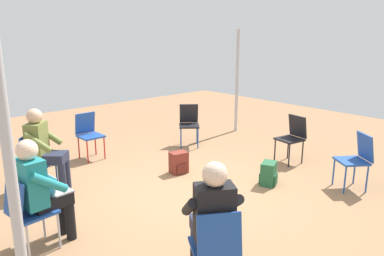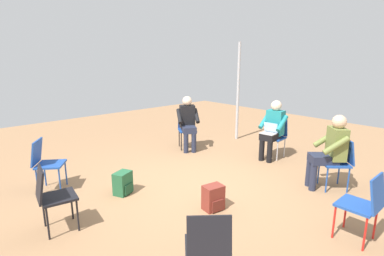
{
  "view_description": "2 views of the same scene",
  "coord_description": "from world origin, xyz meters",
  "px_view_note": "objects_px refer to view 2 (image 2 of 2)",
  "views": [
    {
      "loc": [
        -3.38,
        -3.78,
        2.3
      ],
      "look_at": [
        0.2,
        0.21,
        0.91
      ],
      "focal_mm": 35.0,
      "sensor_mm": 36.0,
      "label": 1
    },
    {
      "loc": [
        3.22,
        3.45,
        2.14
      ],
      "look_at": [
        -0.09,
        -0.23,
        0.94
      ],
      "focal_mm": 28.0,
      "sensor_mm": 36.0,
      "label": 2
    }
  ],
  "objects_px": {
    "chair_southeast": "(45,161)",
    "chair_west": "(276,134)",
    "chair_northwest": "(339,160)",
    "backpack_by_empty_chair": "(123,184)",
    "chair_southwest": "(187,127)",
    "backpack_near_laptop_user": "(213,199)",
    "chair_north": "(364,203)",
    "chair_east": "(52,194)",
    "person_in_black": "(188,120)",
    "chair_northeast": "(208,247)",
    "person_with_laptop": "(273,127)",
    "person_in_olive": "(330,148)"
  },
  "relations": [
    {
      "from": "chair_southeast",
      "to": "chair_west",
      "type": "bearing_deg",
      "value": 105.13
    },
    {
      "from": "chair_northwest",
      "to": "backpack_by_empty_chair",
      "type": "relative_size",
      "value": 2.36
    },
    {
      "from": "chair_southeast",
      "to": "chair_southwest",
      "type": "xyz_separation_m",
      "value": [
        -3.24,
        -0.27,
        0.0
      ]
    },
    {
      "from": "backpack_near_laptop_user",
      "to": "chair_north",
      "type": "bearing_deg",
      "value": 113.8
    },
    {
      "from": "backpack_by_empty_chair",
      "to": "chair_northwest",
      "type": "bearing_deg",
      "value": 141.37
    },
    {
      "from": "chair_northwest",
      "to": "chair_east",
      "type": "xyz_separation_m",
      "value": [
        3.89,
        -1.82,
        0.0
      ]
    },
    {
      "from": "person_in_black",
      "to": "backpack_near_laptop_user",
      "type": "bearing_deg",
      "value": 87.43
    },
    {
      "from": "chair_southwest",
      "to": "chair_northwest",
      "type": "bearing_deg",
      "value": 127.03
    },
    {
      "from": "chair_east",
      "to": "chair_west",
      "type": "bearing_deg",
      "value": 95.94
    },
    {
      "from": "chair_northeast",
      "to": "person_with_laptop",
      "type": "bearing_deg",
      "value": 65.27
    },
    {
      "from": "chair_southwest",
      "to": "chair_east",
      "type": "bearing_deg",
      "value": 55.32
    },
    {
      "from": "backpack_near_laptop_user",
      "to": "backpack_by_empty_chair",
      "type": "relative_size",
      "value": 1.0
    },
    {
      "from": "person_in_olive",
      "to": "backpack_by_empty_chair",
      "type": "xyz_separation_m",
      "value": [
        2.61,
        -2.07,
        -0.54
      ]
    },
    {
      "from": "chair_northeast",
      "to": "backpack_by_empty_chair",
      "type": "height_order",
      "value": "chair_northeast"
    },
    {
      "from": "chair_northeast",
      "to": "chair_east",
      "type": "height_order",
      "value": "same"
    },
    {
      "from": "chair_northwest",
      "to": "chair_north",
      "type": "height_order",
      "value": "same"
    },
    {
      "from": "person_in_olive",
      "to": "backpack_near_laptop_user",
      "type": "height_order",
      "value": "person_in_olive"
    },
    {
      "from": "chair_north",
      "to": "person_in_olive",
      "type": "height_order",
      "value": "person_in_olive"
    },
    {
      "from": "person_in_olive",
      "to": "backpack_near_laptop_user",
      "type": "distance_m",
      "value": 2.12
    },
    {
      "from": "backpack_by_empty_chair",
      "to": "person_in_olive",
      "type": "bearing_deg",
      "value": 141.61
    },
    {
      "from": "chair_east",
      "to": "person_in_olive",
      "type": "bearing_deg",
      "value": 74.35
    },
    {
      "from": "chair_east",
      "to": "backpack_by_empty_chair",
      "type": "xyz_separation_m",
      "value": [
        -1.15,
        -0.36,
        -0.34
      ]
    },
    {
      "from": "chair_west",
      "to": "chair_northwest",
      "type": "bearing_deg",
      "value": 151.46
    },
    {
      "from": "person_in_olive",
      "to": "chair_northwest",
      "type": "bearing_deg",
      "value": -90.0
    },
    {
      "from": "backpack_near_laptop_user",
      "to": "chair_east",
      "type": "bearing_deg",
      "value": -26.94
    },
    {
      "from": "chair_northwest",
      "to": "backpack_by_empty_chair",
      "type": "xyz_separation_m",
      "value": [
        2.73,
        -2.19,
        -0.34
      ]
    },
    {
      "from": "backpack_near_laptop_user",
      "to": "chair_northeast",
      "type": "bearing_deg",
      "value": 42.26
    },
    {
      "from": "chair_west",
      "to": "chair_southeast",
      "type": "height_order",
      "value": "same"
    },
    {
      "from": "chair_southeast",
      "to": "chair_northeast",
      "type": "distance_m",
      "value": 3.34
    },
    {
      "from": "chair_west",
      "to": "chair_southeast",
      "type": "bearing_deg",
      "value": 63.49
    },
    {
      "from": "chair_northwest",
      "to": "chair_southeast",
      "type": "xyz_separation_m",
      "value": [
        3.58,
        -3.13,
        0.0
      ]
    },
    {
      "from": "chair_southwest",
      "to": "chair_southeast",
      "type": "bearing_deg",
      "value": 36.14
    },
    {
      "from": "chair_northwest",
      "to": "chair_southwest",
      "type": "relative_size",
      "value": 1.0
    },
    {
      "from": "chair_west",
      "to": "chair_southwest",
      "type": "relative_size",
      "value": 1.0
    },
    {
      "from": "chair_north",
      "to": "person_in_olive",
      "type": "xyz_separation_m",
      "value": [
        -1.16,
        -0.93,
        0.2
      ]
    },
    {
      "from": "person_in_black",
      "to": "chair_west",
      "type": "bearing_deg",
      "value": 154.18
    },
    {
      "from": "person_in_olive",
      "to": "person_with_laptop",
      "type": "bearing_deg",
      "value": 21.33
    },
    {
      "from": "person_with_laptop",
      "to": "person_in_black",
      "type": "relative_size",
      "value": 1.0
    },
    {
      "from": "chair_northwest",
      "to": "chair_northeast",
      "type": "bearing_deg",
      "value": 136.84
    },
    {
      "from": "chair_west",
      "to": "person_in_olive",
      "type": "distance_m",
      "value": 1.68
    },
    {
      "from": "chair_east",
      "to": "person_with_laptop",
      "type": "xyz_separation_m",
      "value": [
        -4.37,
        0.24,
        0.2
      ]
    },
    {
      "from": "chair_southwest",
      "to": "person_in_olive",
      "type": "height_order",
      "value": "person_in_olive"
    },
    {
      "from": "person_with_laptop",
      "to": "backpack_near_laptop_user",
      "type": "bearing_deg",
      "value": 99.11
    },
    {
      "from": "person_in_black",
      "to": "chair_southeast",
      "type": "bearing_deg",
      "value": 33.69
    },
    {
      "from": "person_with_laptop",
      "to": "backpack_by_empty_chair",
      "type": "height_order",
      "value": "person_with_laptop"
    },
    {
      "from": "chair_north",
      "to": "chair_east",
      "type": "bearing_deg",
      "value": 134.14
    },
    {
      "from": "chair_north",
      "to": "backpack_near_laptop_user",
      "type": "relative_size",
      "value": 2.36
    },
    {
      "from": "chair_northwest",
      "to": "chair_east",
      "type": "distance_m",
      "value": 4.3
    },
    {
      "from": "chair_northwest",
      "to": "person_in_olive",
      "type": "relative_size",
      "value": 0.69
    },
    {
      "from": "chair_southeast",
      "to": "person_in_olive",
      "type": "height_order",
      "value": "person_in_olive"
    }
  ]
}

